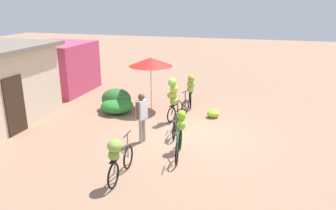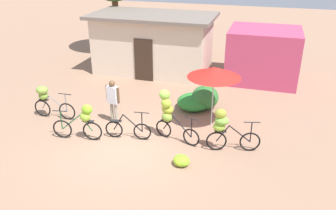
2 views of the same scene
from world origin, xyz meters
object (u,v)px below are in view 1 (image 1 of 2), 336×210
market_umbrella (151,62)px  banana_pile_on_ground (213,114)px  shop_pink (60,67)px  bicycle_rightmost (191,88)px  bicycle_by_shop (174,96)px  bicycle_near_pile (180,131)px  bicycle_center_loaded (176,125)px  person_vendor (142,113)px  bicycle_leftmost (117,155)px

market_umbrella → banana_pile_on_ground: 3.32m
shop_pink → bicycle_rightmost: bearing=-96.6°
shop_pink → bicycle_by_shop: size_ratio=1.86×
bicycle_near_pile → shop_pink: bearing=54.7°
bicycle_center_loaded → person_vendor: bearing=135.6°
market_umbrella → bicycle_by_shop: 2.07m
bicycle_near_pile → bicycle_rightmost: size_ratio=1.02×
market_umbrella → bicycle_center_loaded: (-2.48, -1.72, -1.67)m
market_umbrella → bicycle_near_pile: 4.64m
bicycle_leftmost → person_vendor: (2.53, 0.27, 0.25)m
bicycle_near_pile → bicycle_by_shop: 2.83m
bicycle_near_pile → banana_pile_on_ground: (3.45, -0.50, -0.57)m
bicycle_by_shop → person_vendor: bearing=167.1°
bicycle_center_loaded → bicycle_by_shop: 1.49m
bicycle_leftmost → banana_pile_on_ground: 5.77m
bicycle_near_pile → person_vendor: 1.49m
bicycle_near_pile → banana_pile_on_ground: size_ratio=2.49×
bicycle_leftmost → banana_pile_on_ground: bicycle_leftmost is taller
shop_pink → market_umbrella: size_ratio=1.46×
bicycle_rightmost → banana_pile_on_ground: 1.71m
shop_pink → banana_pile_on_ground: bearing=-103.1°
bicycle_center_loaded → banana_pile_on_ground: bicycle_center_loaded is taller
bicycle_center_loaded → person_vendor: size_ratio=0.95×
banana_pile_on_ground → person_vendor: 3.63m
bicycle_near_pile → bicycle_by_shop: bearing=18.2°
bicycle_near_pile → banana_pile_on_ground: bicycle_near_pile is taller
banana_pile_on_ground → person_vendor: bearing=147.7°
market_umbrella → person_vendor: 3.64m
shop_pink → bicycle_leftmost: 9.77m
bicycle_rightmost → banana_pile_on_ground: (-1.07, -1.15, -0.68)m
bicycle_leftmost → bicycle_center_loaded: (3.44, -0.63, -0.41)m
bicycle_near_pile → person_vendor: bearing=71.1°
market_umbrella → bicycle_rightmost: market_umbrella is taller
bicycle_by_shop → banana_pile_on_ground: bicycle_by_shop is taller
bicycle_leftmost → bicycle_rightmost: 6.60m
banana_pile_on_ground → market_umbrella: bearing=81.2°
shop_pink → bicycle_center_loaded: size_ratio=2.05×
market_umbrella → person_vendor: (-3.40, -0.83, -1.00)m
bicycle_by_shop → person_vendor: size_ratio=1.04×
market_umbrella → bicycle_leftmost: market_umbrella is taller
market_umbrella → bicycle_rightmost: 2.06m
bicycle_near_pile → bicycle_by_shop: (2.68, 0.88, 0.25)m
shop_pink → bicycle_by_shop: (-2.64, -6.62, -0.24)m
bicycle_rightmost → market_umbrella: bearing=112.7°
shop_pink → bicycle_center_loaded: 8.09m
shop_pink → person_vendor: 7.81m
bicycle_center_loaded → banana_pile_on_ground: 2.30m
person_vendor → shop_pink: bearing=51.6°
market_umbrella → bicycle_center_loaded: bearing=-145.2°
bicycle_center_loaded → banana_pile_on_ground: bearing=-25.6°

